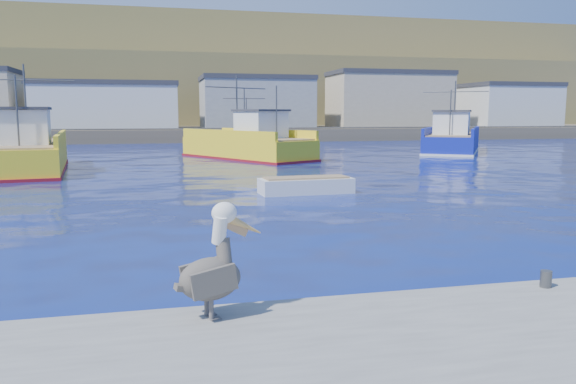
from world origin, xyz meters
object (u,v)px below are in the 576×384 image
object	(u,v)px
pelican	(213,269)
skiff_mid	(306,187)
trawler_yellow_b	(249,145)
skiff_far	(434,151)
boat_orange	(245,139)
trawler_yellow_a	(26,153)
trawler_blue	(452,140)

from	to	relation	value
pelican	skiff_mid	bearing A→B (deg)	70.35
trawler_yellow_b	skiff_far	size ratio (longest dim) A/B	3.42
boat_orange	pelican	size ratio (longest dim) A/B	4.79
trawler_yellow_b	boat_orange	world-z (taller)	trawler_yellow_b
skiff_mid	pelican	distance (m)	16.95
boat_orange	skiff_far	xyz separation A→B (m)	(15.01, -11.18, -0.77)
skiff_far	pelican	bearing A→B (deg)	-121.83
boat_orange	pelican	bearing A→B (deg)	-99.32
skiff_mid	skiff_far	xyz separation A→B (m)	(17.21, 20.95, -0.04)
boat_orange	skiff_mid	distance (m)	32.21
trawler_yellow_a	boat_orange	size ratio (longest dim) A/B	1.60
trawler_yellow_a	boat_orange	xyz separation A→B (m)	(16.59, 18.84, -0.11)
trawler_blue	skiff_far	bearing A→B (deg)	-143.04
trawler_yellow_b	skiff_mid	world-z (taller)	trawler_yellow_b
trawler_yellow_a	trawler_yellow_b	size ratio (longest dim) A/B	1.03
trawler_yellow_a	skiff_far	distance (m)	32.53
trawler_blue	trawler_yellow_a	bearing A→B (deg)	-164.00
trawler_yellow_a	skiff_mid	size ratio (longest dim) A/B	3.17
trawler_blue	trawler_yellow_b	bearing A→B (deg)	-170.35
boat_orange	skiff_far	bearing A→B (deg)	-36.67
boat_orange	skiff_mid	bearing A→B (deg)	-93.91
trawler_yellow_a	skiff_mid	bearing A→B (deg)	-42.71
trawler_blue	pelican	world-z (taller)	trawler_blue
trawler_yellow_a	skiff_far	bearing A→B (deg)	13.63
pelican	boat_orange	bearing A→B (deg)	80.68
boat_orange	pelican	distance (m)	48.70
trawler_yellow_b	skiff_mid	xyz separation A→B (m)	(-0.59, -19.87, -0.81)
trawler_blue	boat_orange	distance (m)	20.10
trawler_yellow_a	pelican	size ratio (longest dim) A/B	7.68
trawler_yellow_a	boat_orange	bearing A→B (deg)	48.64
trawler_yellow_a	boat_orange	distance (m)	25.10
skiff_mid	pelican	size ratio (longest dim) A/B	2.43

